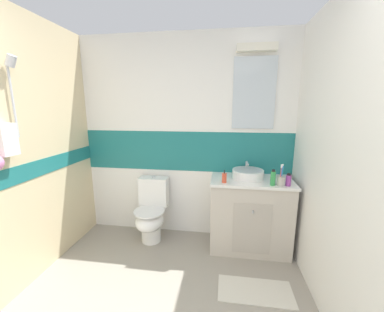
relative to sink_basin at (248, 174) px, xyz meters
The scene contains 11 objects.
ground_plane 1.55m from the sink_basin, 127.56° to the right, with size 3.20×3.48×0.04m, color gray.
wall_back_tiled 0.87m from the sink_basin, 161.11° to the left, with size 3.20×0.20×2.50m.
wall_right_plain 1.20m from the sink_basin, 59.35° to the right, with size 0.10×3.48×2.50m, color white.
vanity_cabinet 0.48m from the sink_basin, 39.90° to the right, with size 0.91×0.51×0.85m.
sink_basin is the anchor object (origin of this frame).
toilet 1.27m from the sink_basin, behind, with size 0.37×0.50×0.79m.
toothbrush_cup 0.38m from the sink_basin, 34.88° to the right, with size 0.08×0.08×0.23m.
soap_dispenser 0.33m from the sink_basin, 142.76° to the right, with size 0.05×0.05×0.15m.
lotion_bottle_short 0.44m from the sink_basin, 28.29° to the right, with size 0.05×0.05×0.13m.
deodorant_spray_can 0.32m from the sink_basin, 43.37° to the right, with size 0.05×0.05×0.17m.
bath_mat 1.16m from the sink_basin, 86.70° to the right, with size 0.67×0.32×0.01m, color beige.
Camera 1 is at (0.49, -0.39, 1.64)m, focal length 21.46 mm.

